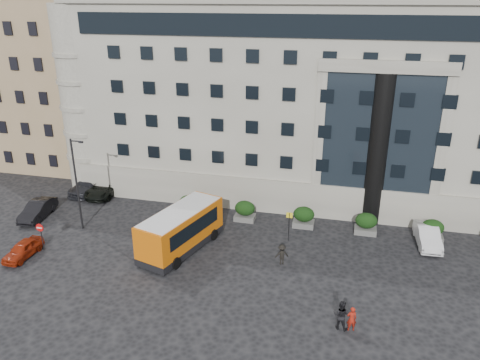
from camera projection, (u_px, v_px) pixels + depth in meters
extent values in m
plane|color=black|center=(206.00, 264.00, 34.85)|extent=(120.00, 120.00, 0.00)
cube|color=gray|center=(318.00, 92.00, 50.07)|extent=(44.00, 24.00, 18.00)
cylinder|color=black|center=(377.00, 151.00, 39.13)|extent=(1.80, 1.80, 13.00)
cube|color=#927855|center=(58.00, 75.00, 54.43)|extent=(14.00, 14.00, 20.00)
cube|color=brown|center=(109.00, 49.00, 70.96)|extent=(13.00, 13.00, 22.00)
cube|color=#50504E|center=(189.00, 212.00, 42.67)|extent=(1.80, 1.20, 0.50)
ellipsoid|color=black|center=(189.00, 202.00, 42.33)|extent=(1.80, 1.26, 1.34)
cube|color=#50504E|center=(245.00, 217.00, 41.54)|extent=(1.80, 1.20, 0.50)
ellipsoid|color=black|center=(245.00, 208.00, 41.20)|extent=(1.80, 1.26, 1.34)
cube|color=#50504E|center=(303.00, 224.00, 40.41)|extent=(1.80, 1.20, 0.50)
ellipsoid|color=black|center=(304.00, 214.00, 40.07)|extent=(1.80, 1.26, 1.34)
cube|color=#50504E|center=(365.00, 230.00, 39.28)|extent=(1.80, 1.20, 0.50)
ellipsoid|color=black|center=(366.00, 221.00, 38.94)|extent=(1.80, 1.26, 1.34)
cube|color=#50504E|center=(431.00, 237.00, 38.15)|extent=(1.80, 1.20, 0.50)
ellipsoid|color=black|center=(433.00, 227.00, 37.80)|extent=(1.80, 1.26, 1.34)
cylinder|color=#262628|center=(77.00, 185.00, 38.69)|extent=(0.16, 0.16, 8.00)
cylinder|color=#262628|center=(76.00, 141.00, 37.16)|extent=(0.90, 0.12, 0.12)
cube|color=black|center=(81.00, 142.00, 37.08)|extent=(0.35, 0.18, 0.14)
cylinder|color=#262628|center=(289.00, 227.00, 37.71)|extent=(0.08, 0.08, 2.50)
cube|color=yellow|center=(289.00, 215.00, 37.32)|extent=(0.50, 0.06, 0.45)
cylinder|color=#262628|center=(42.00, 238.00, 36.37)|extent=(0.08, 0.08, 2.20)
cylinder|color=red|center=(40.00, 228.00, 35.98)|extent=(0.64, 0.05, 0.64)
cube|color=white|center=(39.00, 228.00, 35.94)|extent=(0.45, 0.04, 0.10)
cube|color=#CF5D09|center=(181.00, 227.00, 36.23)|extent=(4.83, 8.30, 2.70)
cube|color=black|center=(182.00, 244.00, 36.77)|extent=(4.88, 8.35, 0.55)
cube|color=black|center=(181.00, 224.00, 36.12)|extent=(4.39, 6.66, 1.18)
cube|color=silver|center=(180.00, 212.00, 35.75)|extent=(4.59, 7.88, 0.18)
cylinder|color=black|center=(147.00, 254.00, 35.38)|extent=(0.53, 0.94, 0.90)
cylinder|color=black|center=(176.00, 263.00, 34.12)|extent=(0.53, 0.94, 0.90)
cylinder|color=black|center=(187.00, 227.00, 39.41)|extent=(0.53, 0.94, 0.90)
cylinder|color=black|center=(214.00, 235.00, 38.15)|extent=(0.53, 0.94, 0.90)
cube|color=#9B140B|center=(155.00, 156.00, 53.63)|extent=(2.67, 3.63, 2.29)
cube|color=#9B140B|center=(144.00, 166.00, 51.75)|extent=(2.25, 1.81, 1.56)
cube|color=black|center=(140.00, 165.00, 51.09)|extent=(1.73, 0.43, 0.73)
cylinder|color=black|center=(137.00, 170.00, 52.46)|extent=(0.37, 0.80, 0.77)
cylinder|color=black|center=(152.00, 172.00, 51.69)|extent=(0.37, 0.80, 0.77)
cylinder|color=black|center=(152.00, 161.00, 55.02)|extent=(0.37, 0.80, 0.77)
cylinder|color=black|center=(167.00, 164.00, 54.26)|extent=(0.37, 0.80, 0.77)
imported|color=maroon|center=(23.00, 249.00, 35.63)|extent=(1.54, 3.65, 1.23)
imported|color=black|center=(38.00, 210.00, 41.88)|extent=(2.11, 4.71, 1.50)
imported|color=black|center=(89.00, 184.00, 47.36)|extent=(2.52, 5.55, 1.58)
imported|color=black|center=(105.00, 188.00, 46.67)|extent=(2.69, 5.42, 1.48)
imported|color=silver|center=(428.00, 236.00, 37.33)|extent=(1.89, 4.71, 1.52)
imported|color=maroon|center=(352.00, 319.00, 27.71)|extent=(0.68, 0.53, 1.63)
imported|color=black|center=(341.00, 315.00, 27.84)|extent=(1.03, 0.86, 1.91)
imported|color=black|center=(282.00, 255.00, 34.58)|extent=(1.18, 0.93, 1.60)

